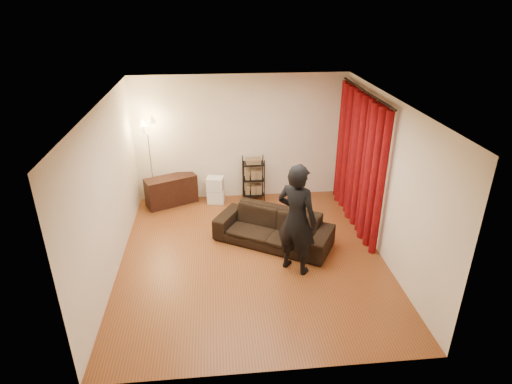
{
  "coord_description": "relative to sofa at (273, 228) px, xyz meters",
  "views": [
    {
      "loc": [
        -0.55,
        -6.24,
        4.19
      ],
      "look_at": [
        0.1,
        0.3,
        1.1
      ],
      "focal_mm": 30.0,
      "sensor_mm": 36.0,
      "label": 1
    }
  ],
  "objects": [
    {
      "name": "floor",
      "position": [
        -0.42,
        -0.42,
        -0.31
      ],
      "size": [
        5.0,
        5.0,
        0.0
      ],
      "primitive_type": "plane",
      "color": "brown",
      "rests_on": "ground"
    },
    {
      "name": "wall_left",
      "position": [
        -2.67,
        -0.42,
        1.04
      ],
      "size": [
        0.0,
        5.0,
        5.0
      ],
      "primitive_type": "plane",
      "rotation": [
        1.57,
        0.0,
        1.57
      ],
      "color": "beige",
      "rests_on": "ground"
    },
    {
      "name": "curtain",
      "position": [
        1.71,
        0.71,
        0.97
      ],
      "size": [
        0.22,
        2.65,
        2.55
      ],
      "primitive_type": null,
      "color": "maroon",
      "rests_on": "ground"
    },
    {
      "name": "wall_back",
      "position": [
        -0.42,
        2.08,
        1.04
      ],
      "size": [
        5.0,
        0.0,
        5.0
      ],
      "primitive_type": "plane",
      "rotation": [
        1.57,
        0.0,
        0.0
      ],
      "color": "beige",
      "rests_on": "ground"
    },
    {
      "name": "ceiling",
      "position": [
        -0.42,
        -0.42,
        2.39
      ],
      "size": [
        5.0,
        5.0,
        0.0
      ],
      "primitive_type": "plane",
      "rotation": [
        3.14,
        0.0,
        0.0
      ],
      "color": "white",
      "rests_on": "ground"
    },
    {
      "name": "person",
      "position": [
        0.25,
        -0.84,
        0.63
      ],
      "size": [
        0.81,
        0.78,
        1.87
      ],
      "primitive_type": "imported",
      "rotation": [
        0.0,
        0.0,
        2.45
      ],
      "color": "black",
      "rests_on": "ground"
    },
    {
      "name": "floor_lamp",
      "position": [
        -2.32,
        1.72,
        0.66
      ],
      "size": [
        0.37,
        0.37,
        1.94
      ],
      "primitive_type": null,
      "rotation": [
        0.0,
        0.0,
        -0.06
      ],
      "color": "silver",
      "rests_on": "ground"
    },
    {
      "name": "wall_front",
      "position": [
        -0.42,
        -2.92,
        1.04
      ],
      "size": [
        5.0,
        0.0,
        5.0
      ],
      "primitive_type": "plane",
      "rotation": [
        -1.57,
        0.0,
        0.0
      ],
      "color": "beige",
      "rests_on": "ground"
    },
    {
      "name": "curtain_rod",
      "position": [
        1.73,
        0.71,
        2.27
      ],
      "size": [
        0.04,
        2.65,
        0.04
      ],
      "primitive_type": "cylinder",
      "rotation": [
        1.57,
        0.0,
        0.0
      ],
      "color": "black",
      "rests_on": "wall_right"
    },
    {
      "name": "storage_boxes",
      "position": [
        -1.01,
        1.77,
        -0.01
      ],
      "size": [
        0.4,
        0.34,
        0.59
      ],
      "primitive_type": null,
      "rotation": [
        0.0,
        0.0,
        -0.16
      ],
      "color": "silver",
      "rests_on": "ground"
    },
    {
      "name": "wire_shelf",
      "position": [
        -0.18,
        1.86,
        0.18
      ],
      "size": [
        0.48,
        0.37,
        0.98
      ],
      "primitive_type": null,
      "rotation": [
        0.0,
        0.0,
        -0.14
      ],
      "color": "black",
      "rests_on": "ground"
    },
    {
      "name": "wall_right",
      "position": [
        1.83,
        -0.42,
        1.04
      ],
      "size": [
        0.0,
        5.0,
        5.0
      ],
      "primitive_type": "plane",
      "rotation": [
        1.57,
        0.0,
        -1.57
      ],
      "color": "beige",
      "rests_on": "ground"
    },
    {
      "name": "sofa",
      "position": [
        0.0,
        0.0,
        0.0
      ],
      "size": [
        2.22,
        1.76,
        0.61
      ],
      "primitive_type": "imported",
      "rotation": [
        0.0,
        0.0,
        -0.53
      ],
      "color": "black",
      "rests_on": "ground"
    },
    {
      "name": "media_cabinet",
      "position": [
        -1.96,
        1.81,
        0.01
      ],
      "size": [
        1.14,
        0.81,
        0.62
      ],
      "primitive_type": "cube",
      "rotation": [
        0.0,
        0.0,
        0.43
      ],
      "color": "black",
      "rests_on": "ground"
    }
  ]
}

